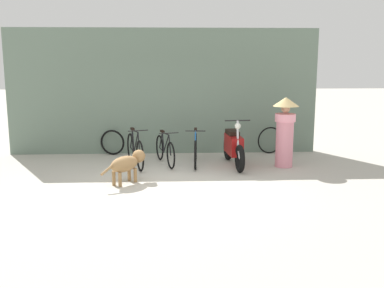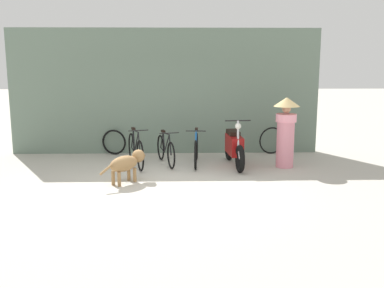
{
  "view_description": "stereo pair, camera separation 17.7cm",
  "coord_description": "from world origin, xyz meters",
  "px_view_note": "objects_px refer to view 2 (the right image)",
  "views": [
    {
      "loc": [
        0.2,
        -8.64,
        2.46
      ],
      "look_at": [
        0.65,
        0.98,
        0.65
      ],
      "focal_mm": 42.0,
      "sensor_mm": 36.0,
      "label": 1
    },
    {
      "loc": [
        0.37,
        -8.65,
        2.46
      ],
      "look_at": [
        0.65,
        0.98,
        0.65
      ],
      "focal_mm": 42.0,
      "sensor_mm": 36.0,
      "label": 2
    }
  ],
  "objects_px": {
    "bicycle_0": "(136,150)",
    "spare_tire_left": "(272,140)",
    "stray_dog": "(127,163)",
    "person_in_robes": "(286,128)",
    "spare_tire_right": "(114,142)",
    "bicycle_1": "(166,150)",
    "bicycle_2": "(196,150)",
    "motorcycle": "(234,147)"
  },
  "relations": [
    {
      "from": "bicycle_1",
      "to": "spare_tire_right",
      "type": "relative_size",
      "value": 2.36
    },
    {
      "from": "person_in_robes",
      "to": "spare_tire_left",
      "type": "relative_size",
      "value": 2.28
    },
    {
      "from": "stray_dog",
      "to": "spare_tire_right",
      "type": "height_order",
      "value": "spare_tire_right"
    },
    {
      "from": "bicycle_2",
      "to": "spare_tire_left",
      "type": "height_order",
      "value": "bicycle_2"
    },
    {
      "from": "bicycle_2",
      "to": "person_in_robes",
      "type": "relative_size",
      "value": 1.04
    },
    {
      "from": "spare_tire_left",
      "to": "spare_tire_right",
      "type": "height_order",
      "value": "spare_tire_left"
    },
    {
      "from": "bicycle_0",
      "to": "bicycle_1",
      "type": "bearing_deg",
      "value": 86.78
    },
    {
      "from": "bicycle_0",
      "to": "bicycle_2",
      "type": "distance_m",
      "value": 1.43
    },
    {
      "from": "bicycle_0",
      "to": "bicycle_2",
      "type": "relative_size",
      "value": 0.99
    },
    {
      "from": "bicycle_1",
      "to": "bicycle_2",
      "type": "bearing_deg",
      "value": 69.49
    },
    {
      "from": "motorcycle",
      "to": "spare_tire_left",
      "type": "distance_m",
      "value": 1.81
    },
    {
      "from": "stray_dog",
      "to": "person_in_robes",
      "type": "bearing_deg",
      "value": -31.28
    },
    {
      "from": "stray_dog",
      "to": "motorcycle",
      "type": "bearing_deg",
      "value": -20.52
    },
    {
      "from": "motorcycle",
      "to": "person_in_robes",
      "type": "distance_m",
      "value": 1.26
    },
    {
      "from": "bicycle_1",
      "to": "bicycle_2",
      "type": "relative_size",
      "value": 0.93
    },
    {
      "from": "bicycle_1",
      "to": "spare_tire_left",
      "type": "bearing_deg",
      "value": 96.01
    },
    {
      "from": "stray_dog",
      "to": "spare_tire_left",
      "type": "height_order",
      "value": "spare_tire_left"
    },
    {
      "from": "stray_dog",
      "to": "spare_tire_left",
      "type": "xyz_separation_m",
      "value": [
        3.52,
        2.76,
        -0.06
      ]
    },
    {
      "from": "stray_dog",
      "to": "spare_tire_left",
      "type": "distance_m",
      "value": 4.47
    },
    {
      "from": "spare_tire_right",
      "to": "spare_tire_left",
      "type": "bearing_deg",
      "value": -0.1
    },
    {
      "from": "bicycle_2",
      "to": "spare_tire_left",
      "type": "xyz_separation_m",
      "value": [
        2.05,
        1.18,
        -0.0
      ]
    },
    {
      "from": "bicycle_2",
      "to": "motorcycle",
      "type": "xyz_separation_m",
      "value": [
        0.88,
        -0.19,
        0.09
      ]
    },
    {
      "from": "bicycle_1",
      "to": "spare_tire_left",
      "type": "distance_m",
      "value": 3.0
    },
    {
      "from": "spare_tire_right",
      "to": "person_in_robes",
      "type": "bearing_deg",
      "value": -19.88
    },
    {
      "from": "person_in_robes",
      "to": "motorcycle",
      "type": "bearing_deg",
      "value": -8.73
    },
    {
      "from": "bicycle_0",
      "to": "spare_tire_left",
      "type": "height_order",
      "value": "bicycle_0"
    },
    {
      "from": "spare_tire_left",
      "to": "spare_tire_right",
      "type": "distance_m",
      "value": 4.17
    },
    {
      "from": "person_in_robes",
      "to": "bicycle_0",
      "type": "bearing_deg",
      "value": -6.26
    },
    {
      "from": "bicycle_0",
      "to": "motorcycle",
      "type": "relative_size",
      "value": 0.88
    },
    {
      "from": "person_in_robes",
      "to": "bicycle_2",
      "type": "bearing_deg",
      "value": -11.59
    },
    {
      "from": "bicycle_1",
      "to": "stray_dog",
      "type": "relative_size",
      "value": 1.54
    },
    {
      "from": "bicycle_1",
      "to": "spare_tire_right",
      "type": "bearing_deg",
      "value": -145.36
    },
    {
      "from": "person_in_robes",
      "to": "spare_tire_right",
      "type": "height_order",
      "value": "person_in_robes"
    },
    {
      "from": "bicycle_2",
      "to": "spare_tire_right",
      "type": "bearing_deg",
      "value": -115.75
    },
    {
      "from": "bicycle_0",
      "to": "spare_tire_left",
      "type": "bearing_deg",
      "value": 93.86
    },
    {
      "from": "stray_dog",
      "to": "person_in_robes",
      "type": "distance_m",
      "value": 3.77
    },
    {
      "from": "bicycle_1",
      "to": "bicycle_2",
      "type": "xyz_separation_m",
      "value": [
        0.73,
        -0.06,
        0.02
      ]
    },
    {
      "from": "bicycle_0",
      "to": "spare_tire_right",
      "type": "bearing_deg",
      "value": -168.57
    },
    {
      "from": "bicycle_0",
      "to": "spare_tire_right",
      "type": "relative_size",
      "value": 2.52
    },
    {
      "from": "bicycle_0",
      "to": "person_in_robes",
      "type": "relative_size",
      "value": 1.03
    },
    {
      "from": "bicycle_2",
      "to": "spare_tire_right",
      "type": "relative_size",
      "value": 2.55
    },
    {
      "from": "bicycle_1",
      "to": "stray_dog",
      "type": "bearing_deg",
      "value": -40.31
    }
  ]
}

